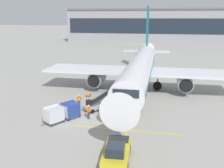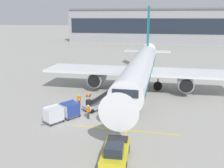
{
  "view_description": "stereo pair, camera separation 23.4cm",
  "coord_description": "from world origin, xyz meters",
  "px_view_note": "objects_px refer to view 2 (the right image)",
  "views": [
    {
      "loc": [
        8.71,
        -26.78,
        11.75
      ],
      "look_at": [
        2.15,
        5.18,
        3.05
      ],
      "focal_mm": 40.86,
      "sensor_mm": 36.0,
      "label": 1
    },
    {
      "loc": [
        8.94,
        -26.73,
        11.75
      ],
      "look_at": [
        2.15,
        5.18,
        3.05
      ],
      "focal_mm": 40.86,
      "sensor_mm": 36.0,
      "label": 2
    }
  ],
  "objects_px": {
    "baggage_cart_second": "(53,114)",
    "ground_crew_wingwalker": "(88,111)",
    "pushback_tug": "(115,152)",
    "ground_crew_by_carts": "(79,100)",
    "safety_cone_wingtip": "(88,94)",
    "parked_airplane": "(140,68)",
    "ground_crew_by_loader": "(102,107)",
    "ground_crew_marshaller": "(74,107)",
    "belt_loader": "(98,103)",
    "safety_cone_engine_keepout": "(89,93)",
    "baggage_cart_lead": "(70,109)"
  },
  "relations": [
    {
      "from": "baggage_cart_second",
      "to": "ground_crew_wingwalker",
      "type": "height_order",
      "value": "baggage_cart_second"
    },
    {
      "from": "ground_crew_marshaller",
      "to": "ground_crew_by_carts",
      "type": "bearing_deg",
      "value": 95.86
    },
    {
      "from": "ground_crew_wingwalker",
      "to": "baggage_cart_lead",
      "type": "bearing_deg",
      "value": 178.86
    },
    {
      "from": "pushback_tug",
      "to": "ground_crew_by_carts",
      "type": "height_order",
      "value": "pushback_tug"
    },
    {
      "from": "belt_loader",
      "to": "baggage_cart_second",
      "type": "distance_m",
      "value": 6.51
    },
    {
      "from": "baggage_cart_second",
      "to": "pushback_tug",
      "type": "relative_size",
      "value": 0.6
    },
    {
      "from": "ground_crew_wingwalker",
      "to": "baggage_cart_second",
      "type": "bearing_deg",
      "value": -153.35
    },
    {
      "from": "pushback_tug",
      "to": "safety_cone_engine_keepout",
      "type": "height_order",
      "value": "pushback_tug"
    },
    {
      "from": "ground_crew_by_carts",
      "to": "safety_cone_wingtip",
      "type": "xyz_separation_m",
      "value": [
        -0.17,
        4.61,
        -0.67
      ]
    },
    {
      "from": "ground_crew_wingwalker",
      "to": "safety_cone_engine_keepout",
      "type": "xyz_separation_m",
      "value": [
        -2.73,
        9.01,
        -0.66
      ]
    },
    {
      "from": "pushback_tug",
      "to": "baggage_cart_lead",
      "type": "bearing_deg",
      "value": 130.98
    },
    {
      "from": "baggage_cart_second",
      "to": "ground_crew_wingwalker",
      "type": "distance_m",
      "value": 4.04
    },
    {
      "from": "belt_loader",
      "to": "pushback_tug",
      "type": "relative_size",
      "value": 1.1
    },
    {
      "from": "parked_airplane",
      "to": "ground_crew_by_loader",
      "type": "bearing_deg",
      "value": -107.01
    },
    {
      "from": "ground_crew_by_loader",
      "to": "parked_airplane",
      "type": "bearing_deg",
      "value": 72.99
    },
    {
      "from": "belt_loader",
      "to": "baggage_cart_lead",
      "type": "distance_m",
      "value": 4.25
    },
    {
      "from": "baggage_cart_second",
      "to": "ground_crew_marshaller",
      "type": "relative_size",
      "value": 1.56
    },
    {
      "from": "baggage_cart_lead",
      "to": "parked_airplane",
      "type": "bearing_deg",
      "value": 61.58
    },
    {
      "from": "parked_airplane",
      "to": "pushback_tug",
      "type": "bearing_deg",
      "value": -89.54
    },
    {
      "from": "parked_airplane",
      "to": "safety_cone_wingtip",
      "type": "relative_size",
      "value": 60.0
    },
    {
      "from": "parked_airplane",
      "to": "ground_crew_by_loader",
      "type": "height_order",
      "value": "parked_airplane"
    },
    {
      "from": "parked_airplane",
      "to": "ground_crew_wingwalker",
      "type": "xyz_separation_m",
      "value": [
        -4.71,
        -13.03,
        -2.7
      ]
    },
    {
      "from": "baggage_cart_second",
      "to": "pushback_tug",
      "type": "height_order",
      "value": "baggage_cart_second"
    },
    {
      "from": "belt_loader",
      "to": "pushback_tug",
      "type": "distance_m",
      "value": 12.52
    },
    {
      "from": "ground_crew_by_loader",
      "to": "baggage_cart_lead",
      "type": "bearing_deg",
      "value": -155.87
    },
    {
      "from": "baggage_cart_lead",
      "to": "safety_cone_engine_keepout",
      "type": "height_order",
      "value": "baggage_cart_lead"
    },
    {
      "from": "belt_loader",
      "to": "safety_cone_wingtip",
      "type": "bearing_deg",
      "value": 120.6
    },
    {
      "from": "parked_airplane",
      "to": "safety_cone_wingtip",
      "type": "distance_m",
      "value": 9.35
    },
    {
      "from": "baggage_cart_second",
      "to": "safety_cone_engine_keepout",
      "type": "height_order",
      "value": "baggage_cart_second"
    },
    {
      "from": "baggage_cart_second",
      "to": "pushback_tug",
      "type": "bearing_deg",
      "value": -37.14
    },
    {
      "from": "belt_loader",
      "to": "safety_cone_wingtip",
      "type": "xyz_separation_m",
      "value": [
        -2.87,
        4.86,
        -0.48
      ]
    },
    {
      "from": "ground_crew_marshaller",
      "to": "safety_cone_wingtip",
      "type": "height_order",
      "value": "ground_crew_marshaller"
    },
    {
      "from": "parked_airplane",
      "to": "ground_crew_by_carts",
      "type": "relative_size",
      "value": 23.28
    },
    {
      "from": "safety_cone_engine_keepout",
      "to": "pushback_tug",
      "type": "bearing_deg",
      "value": -66.2
    },
    {
      "from": "parked_airplane",
      "to": "ground_crew_marshaller",
      "type": "xyz_separation_m",
      "value": [
        -6.84,
        -12.22,
        -2.7
      ]
    },
    {
      "from": "belt_loader",
      "to": "safety_cone_engine_keepout",
      "type": "distance_m",
      "value": 6.39
    },
    {
      "from": "parked_airplane",
      "to": "belt_loader",
      "type": "height_order",
      "value": "parked_airplane"
    },
    {
      "from": "ground_crew_by_loader",
      "to": "ground_crew_marshaller",
      "type": "bearing_deg",
      "value": -166.3
    },
    {
      "from": "pushback_tug",
      "to": "ground_crew_wingwalker",
      "type": "bearing_deg",
      "value": 120.66
    },
    {
      "from": "safety_cone_engine_keepout",
      "to": "safety_cone_wingtip",
      "type": "bearing_deg",
      "value": -79.4
    },
    {
      "from": "baggage_cart_lead",
      "to": "safety_cone_wingtip",
      "type": "height_order",
      "value": "baggage_cart_lead"
    },
    {
      "from": "safety_cone_wingtip",
      "to": "ground_crew_by_loader",
      "type": "bearing_deg",
      "value": -60.1
    },
    {
      "from": "baggage_cart_lead",
      "to": "safety_cone_engine_keepout",
      "type": "distance_m",
      "value": 9.0
    },
    {
      "from": "ground_crew_marshaller",
      "to": "parked_airplane",
      "type": "bearing_deg",
      "value": 60.75
    },
    {
      "from": "ground_crew_by_loader",
      "to": "belt_loader",
      "type": "bearing_deg",
      "value": 117.94
    },
    {
      "from": "belt_loader",
      "to": "safety_cone_engine_keepout",
      "type": "relative_size",
      "value": 7.25
    },
    {
      "from": "pushback_tug",
      "to": "ground_crew_marshaller",
      "type": "height_order",
      "value": "pushback_tug"
    },
    {
      "from": "ground_crew_wingwalker",
      "to": "safety_cone_engine_keepout",
      "type": "height_order",
      "value": "ground_crew_wingwalker"
    },
    {
      "from": "ground_crew_by_carts",
      "to": "ground_crew_wingwalker",
      "type": "xyz_separation_m",
      "value": [
        2.42,
        -3.65,
        0.0
      ]
    },
    {
      "from": "safety_cone_engine_keepout",
      "to": "safety_cone_wingtip",
      "type": "xyz_separation_m",
      "value": [
        0.14,
        -0.75,
        -0.0
      ]
    }
  ]
}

